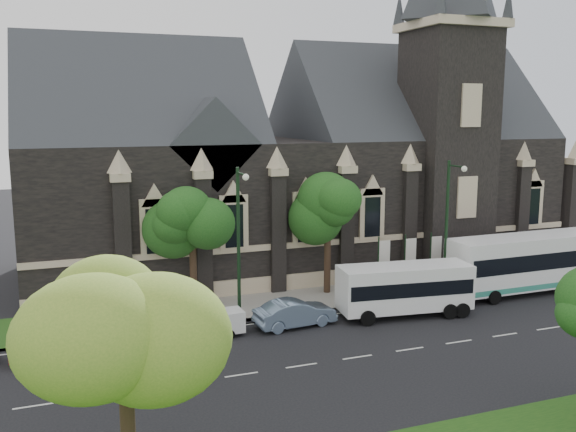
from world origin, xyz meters
name	(u,v)px	position (x,y,z in m)	size (l,w,h in m)	color
ground	(357,357)	(0.00, 0.00, 0.00)	(160.00, 160.00, 0.00)	black
sidewalk	(290,302)	(0.00, 9.50, 0.07)	(80.00, 5.00, 0.15)	gray
museum	(310,162)	(5.12, 18.78, 8.17)	(40.00, 17.70, 29.90)	black
tree_park_near	(130,313)	(-11.77, -8.77, 6.42)	(4.42, 4.42, 8.56)	black
tree_walk_right	(329,208)	(3.21, 10.71, 5.82)	(4.08, 4.08, 7.80)	black
tree_walk_left	(195,217)	(-5.80, 10.70, 5.73)	(3.91, 3.91, 7.64)	black
street_lamp_near	(449,221)	(10.00, 7.09, 5.11)	(0.36, 1.88, 9.00)	black
street_lamp_mid	(239,236)	(-4.00, 7.09, 5.11)	(0.36, 1.88, 9.00)	black
banner_flag_left	(382,260)	(6.29, 9.00, 2.38)	(0.90, 0.10, 4.00)	black
banner_flag_center	(408,258)	(8.29, 9.00, 2.38)	(0.90, 0.10, 4.00)	black
banner_flag_right	(434,256)	(10.29, 9.00, 2.38)	(0.90, 0.10, 4.00)	black
tour_coach	(538,261)	(16.70, 6.20, 2.11)	(13.38, 3.22, 3.89)	white
shuttle_bus	(405,287)	(5.56, 4.87, 1.76)	(8.18, 3.57, 3.06)	white
box_trailer	(226,321)	(-5.30, 5.32, 0.78)	(2.61, 1.53, 1.38)	silver
sedan	(295,313)	(-1.28, 5.32, 0.78)	(1.65, 4.72, 1.56)	#7288A4
car_far_red	(54,346)	(-14.15, 4.95, 0.70)	(1.66, 4.12, 1.40)	maroon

